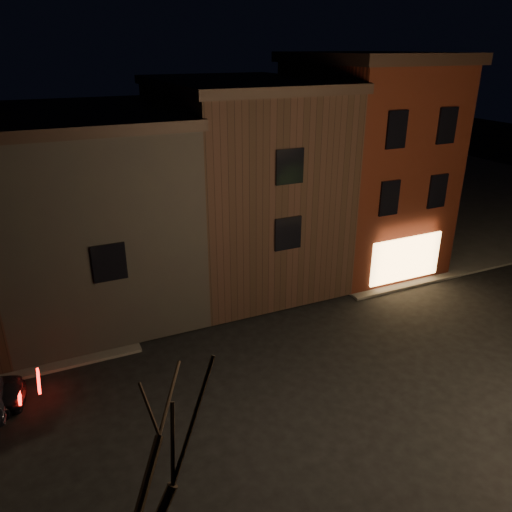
{
  "coord_description": "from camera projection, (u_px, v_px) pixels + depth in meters",
  "views": [
    {
      "loc": [
        -7.78,
        -11.63,
        10.88
      ],
      "look_at": [
        -0.2,
        4.93,
        3.2
      ],
      "focal_mm": 35.0,
      "sensor_mm": 36.0,
      "label": 1
    }
  ],
  "objects": [
    {
      "name": "ground",
      "position": [
        322.0,
        393.0,
        16.96
      ],
      "size": [
        120.0,
        120.0,
        0.0
      ],
      "primitive_type": "plane",
      "color": "black",
      "rests_on": "ground"
    },
    {
      "name": "row_building_a",
      "position": [
        240.0,
        180.0,
        24.45
      ],
      "size": [
        7.3,
        10.3,
        9.4
      ],
      "color": "black",
      "rests_on": "ground"
    },
    {
      "name": "corner_building",
      "position": [
        363.0,
        161.0,
        25.86
      ],
      "size": [
        6.5,
        8.5,
        10.5
      ],
      "color": "#43160C",
      "rests_on": "ground"
    },
    {
      "name": "sidewalk_far_right",
      "position": [
        401.0,
        187.0,
        41.36
      ],
      "size": [
        30.0,
        30.0,
        0.12
      ],
      "primitive_type": "cube",
      "color": "#2D2B28",
      "rests_on": "ground"
    },
    {
      "name": "row_building_b",
      "position": [
        88.0,
        208.0,
        21.86
      ],
      "size": [
        7.8,
        10.3,
        8.4
      ],
      "color": "black",
      "rests_on": "ground"
    }
  ]
}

